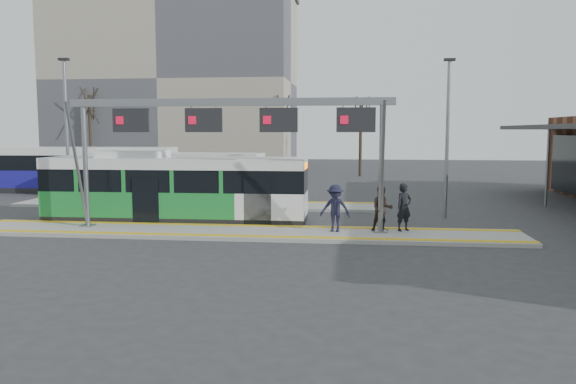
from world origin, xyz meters
name	(u,v)px	position (x,y,z in m)	size (l,w,h in m)	color
ground	(240,234)	(0.00, 0.00, 0.00)	(120.00, 120.00, 0.00)	#2D2D30
platform_main	(240,232)	(0.00, 0.00, 0.07)	(22.00, 3.00, 0.15)	gray
platform_second	(198,205)	(-4.00, 8.00, 0.07)	(20.00, 3.00, 0.15)	gray
tactile_main	(240,230)	(0.00, 0.00, 0.16)	(22.00, 2.65, 0.02)	gold
tactile_second	(203,201)	(-4.00, 9.15, 0.16)	(20.00, 0.35, 0.02)	gold
gantry	(232,125)	(-0.35, 0.25, 4.30)	(13.00, 1.68, 5.20)	slate
apartment_block	(177,81)	(-14.00, 36.00, 9.21)	(24.50, 12.50, 18.40)	#9D9483
hero_bus	(175,190)	(-3.48, 2.61, 1.46)	(11.66, 2.59, 3.20)	black
bg_bus_green	(172,176)	(-6.48, 11.14, 1.37)	(11.18, 2.97, 2.77)	black
bg_bus_blue	(89,170)	(-13.16, 14.03, 1.48)	(11.59, 3.00, 3.00)	black
passenger_a	(404,207)	(6.43, 0.70, 1.09)	(0.68, 0.45, 1.88)	black
passenger_b	(382,209)	(5.57, 0.55, 1.04)	(0.86, 0.67, 1.77)	black
passenger_c	(335,208)	(3.74, 0.20, 1.07)	(1.19, 0.68, 1.84)	black
tree_left	(283,112)	(-2.17, 30.57, 5.79)	(1.40, 1.40, 7.63)	#382B21
tree_mid	(361,114)	(5.03, 29.39, 5.58)	(1.40, 1.40, 7.36)	#382B21
tree_far	(89,106)	(-20.40, 29.33, 6.39)	(1.40, 1.40, 8.43)	#382B21
lamp_west	(67,132)	(-9.59, 4.70, 4.04)	(0.50, 0.25, 7.59)	slate
lamp_east	(447,134)	(8.72, 5.17, 3.93)	(0.50, 0.25, 7.37)	slate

